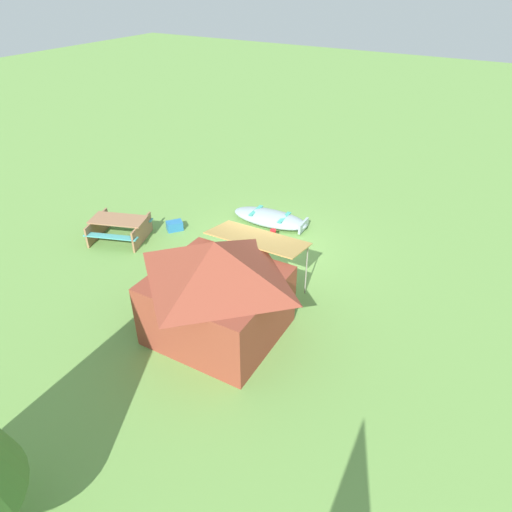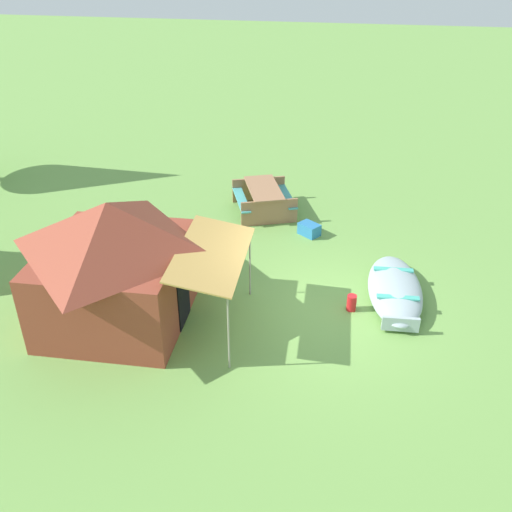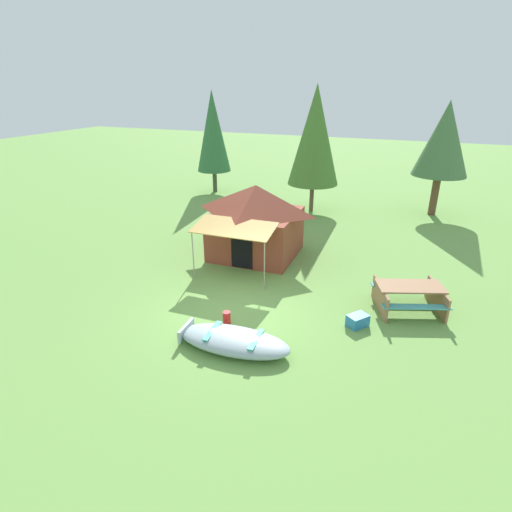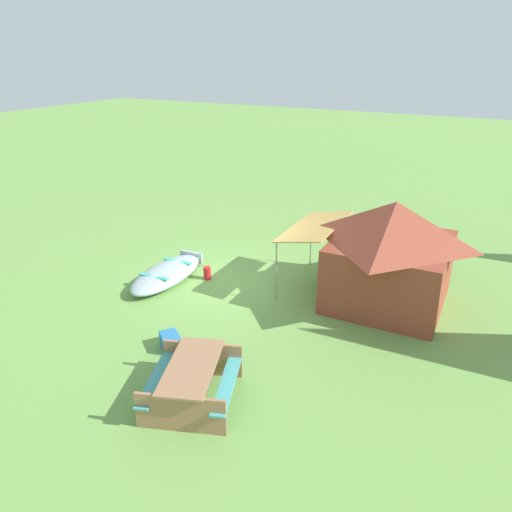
{
  "view_description": "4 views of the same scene",
  "coord_description": "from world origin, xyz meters",
  "px_view_note": "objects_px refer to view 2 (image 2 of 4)",
  "views": [
    {
      "loc": [
        -6.11,
        10.98,
        7.78
      ],
      "look_at": [
        -0.51,
        1.51,
        0.78
      ],
      "focal_mm": 32.33,
      "sensor_mm": 36.0,
      "label": 1
    },
    {
      "loc": [
        -9.96,
        -0.42,
        7.1
      ],
      "look_at": [
        -0.06,
        1.26,
        1.25
      ],
      "focal_mm": 40.34,
      "sensor_mm": 36.0,
      "label": 2
    },
    {
      "loc": [
        4.3,
        -9.04,
        5.88
      ],
      "look_at": [
        0.29,
        1.03,
        1.27
      ],
      "focal_mm": 28.71,
      "sensor_mm": 36.0,
      "label": 3
    },
    {
      "loc": [
        10.33,
        6.19,
        5.88
      ],
      "look_at": [
        -0.04,
        0.68,
        0.89
      ],
      "focal_mm": 34.35,
      "sensor_mm": 36.0,
      "label": 4
    }
  ],
  "objects_px": {
    "canvas_cabin_tent": "(115,261)",
    "fuel_can": "(352,303)",
    "picnic_table": "(264,196)",
    "beached_rowboat": "(395,289)",
    "cooler_box": "(309,229)"
  },
  "relations": [
    {
      "from": "canvas_cabin_tent",
      "to": "cooler_box",
      "type": "distance_m",
      "value": 5.64
    },
    {
      "from": "beached_rowboat",
      "to": "fuel_can",
      "type": "distance_m",
      "value": 1.1
    },
    {
      "from": "picnic_table",
      "to": "fuel_can",
      "type": "distance_m",
      "value": 5.08
    },
    {
      "from": "canvas_cabin_tent",
      "to": "picnic_table",
      "type": "height_order",
      "value": "canvas_cabin_tent"
    },
    {
      "from": "cooler_box",
      "to": "fuel_can",
      "type": "height_order",
      "value": "fuel_can"
    },
    {
      "from": "canvas_cabin_tent",
      "to": "picnic_table",
      "type": "relative_size",
      "value": 1.87
    },
    {
      "from": "canvas_cabin_tent",
      "to": "fuel_can",
      "type": "height_order",
      "value": "canvas_cabin_tent"
    },
    {
      "from": "beached_rowboat",
      "to": "picnic_table",
      "type": "height_order",
      "value": "picnic_table"
    },
    {
      "from": "beached_rowboat",
      "to": "cooler_box",
      "type": "bearing_deg",
      "value": 38.72
    },
    {
      "from": "cooler_box",
      "to": "fuel_can",
      "type": "bearing_deg",
      "value": -159.94
    },
    {
      "from": "canvas_cabin_tent",
      "to": "fuel_can",
      "type": "relative_size",
      "value": 11.58
    },
    {
      "from": "canvas_cabin_tent",
      "to": "cooler_box",
      "type": "xyz_separation_m",
      "value": [
        4.26,
        -3.5,
        -1.19
      ]
    },
    {
      "from": "beached_rowboat",
      "to": "canvas_cabin_tent",
      "type": "distance_m",
      "value": 5.93
    },
    {
      "from": "canvas_cabin_tent",
      "to": "picnic_table",
      "type": "distance_m",
      "value": 5.88
    },
    {
      "from": "picnic_table",
      "to": "fuel_can",
      "type": "relative_size",
      "value": 6.18
    }
  ]
}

